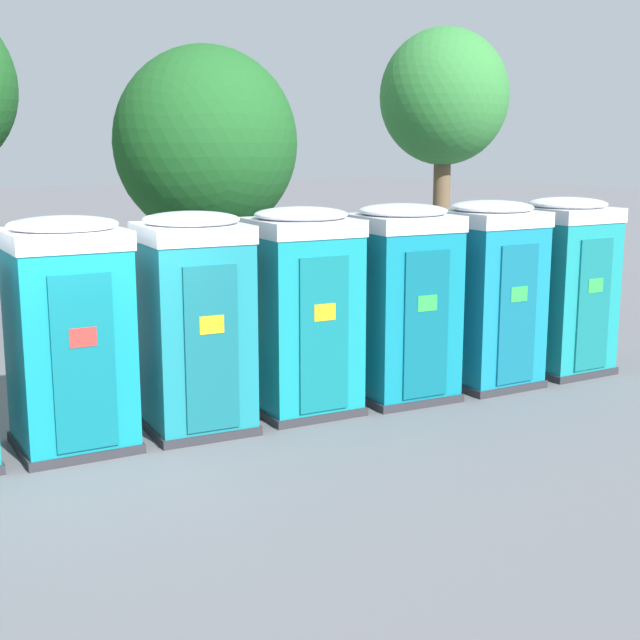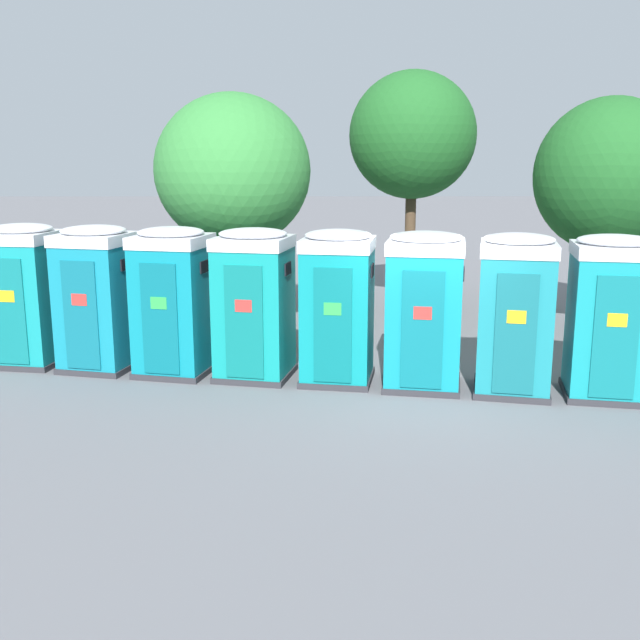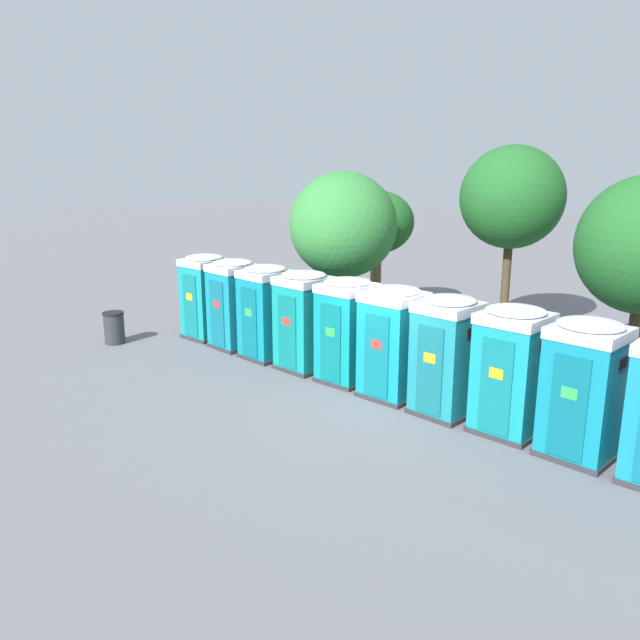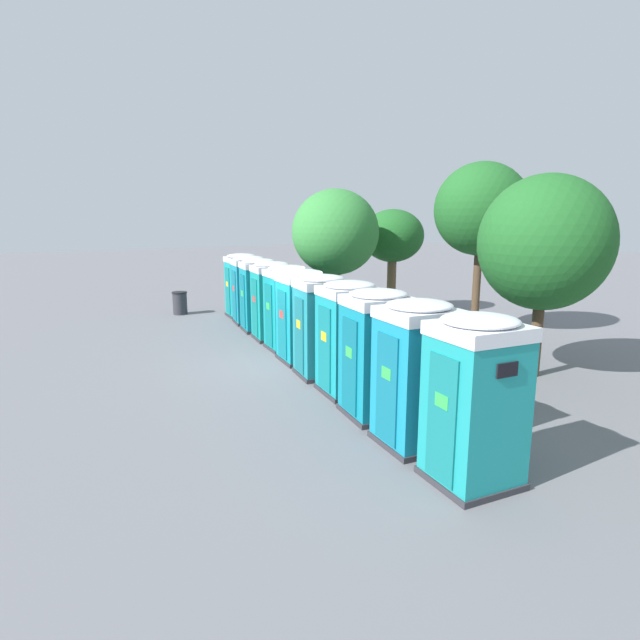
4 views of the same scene
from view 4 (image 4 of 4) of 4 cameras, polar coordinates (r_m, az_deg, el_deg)
The scene contains 17 objects.
ground_plane at distance 13.87m, azimuth -2.70°, elevation -4.71°, with size 120.00×120.00×0.00m, color slate.
portapotty_0 at distance 20.37m, azimuth -8.94°, elevation 3.99°, with size 1.35×1.37×2.54m.
portapotty_1 at distance 18.99m, azimuth -8.08°, elevation 3.49°, with size 1.43×1.44×2.54m.
portapotty_2 at distance 17.63m, azimuth -7.00°, elevation 2.92°, with size 1.43×1.43×2.54m.
portapotty_3 at distance 16.29m, azimuth -5.52°, elevation 2.27°, with size 1.44×1.42×2.54m.
portapotty_4 at distance 14.96m, azimuth -3.80°, elevation 1.50°, with size 1.34×1.37×2.54m.
portapotty_5 at distance 13.63m, azimuth -2.07°, elevation 0.55°, with size 1.43×1.40×2.54m.
portapotty_6 at distance 12.33m, azimuth 0.15°, elevation -0.59°, with size 1.41×1.43×2.54m.
portapotty_7 at distance 11.09m, azimuth 3.26°, elevation -1.96°, with size 1.44×1.42×2.54m.
portapotty_8 at distance 9.84m, azimuth 6.48°, elevation -3.74°, with size 1.45×1.44×2.54m.
portapotty_9 at distance 8.67m, azimuth 10.94°, elevation -5.95°, with size 1.37×1.38×2.54m.
portapotty_10 at distance 7.63m, azimuth 17.25°, elevation -8.68°, with size 1.34×1.37×2.54m.
street_tree_0 at distance 20.81m, azimuth 8.30°, elevation 9.37°, with size 2.53×2.53×4.28m.
street_tree_1 at distance 18.20m, azimuth 1.77°, elevation 9.90°, with size 3.13×3.13×4.94m.
street_tree_3 at distance 13.17m, azimuth 24.28°, elevation 7.99°, with size 3.10×3.10×4.92m.
street_tree_4 at distance 17.36m, azimuth 17.94°, elevation 11.89°, with size 3.01×3.01×5.69m.
trash_can at distance 21.46m, azimuth -15.72°, elevation 1.89°, with size 0.61×0.61×0.94m.
Camera 4 is at (11.42, -6.88, 3.82)m, focal length 28.00 mm.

